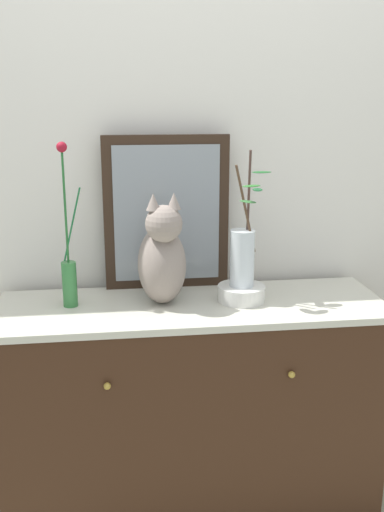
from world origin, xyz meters
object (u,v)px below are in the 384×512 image
Objects in this scene: sideboard at (192,407)px; vase_slim_green at (69,268)px; cat_sitting at (162,257)px; bowl_porcelain at (241,293)px; mirror_leaning at (167,213)px; vase_glass_clear at (243,254)px.

vase_slim_green reaches higher than sideboard.
cat_sitting is (-0.11, 0.02, 0.60)m from sideboard.
vase_slim_green is 0.63m from bowl_porcelain.
mirror_leaning reaches higher than vase_glass_clear.
mirror_leaning is at bearing 141.76° from vase_glass_clear.
sideboard is 3.30× the size of cat_sitting.
mirror_leaning reaches higher than vase_slim_green.
vase_glass_clear is (0.26, -0.20, -0.12)m from mirror_leaning.
bowl_porcelain is at bearing -38.16° from mirror_leaning.
vase_slim_green is at bearing 178.15° from cat_sitting.
mirror_leaning reaches higher than sideboard.
cat_sitting is 0.73× the size of vase_slim_green.
vase_slim_green is (-0.33, 0.01, -0.03)m from cat_sitting.
vase_glass_clear is at bearing -49.67° from bowl_porcelain.
vase_slim_green is 3.35× the size of bowl_porcelain.
vase_glass_clear is (0.00, -0.00, 0.15)m from bowl_porcelain.
mirror_leaning is 0.22m from cat_sitting.
mirror_leaning is 0.35m from vase_glass_clear.
vase_slim_green reaches higher than cat_sitting.
mirror_leaning is at bearing 108.82° from sideboard.
vase_slim_green is at bearing 175.52° from sideboard.
vase_glass_clear reaches higher than cat_sitting.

